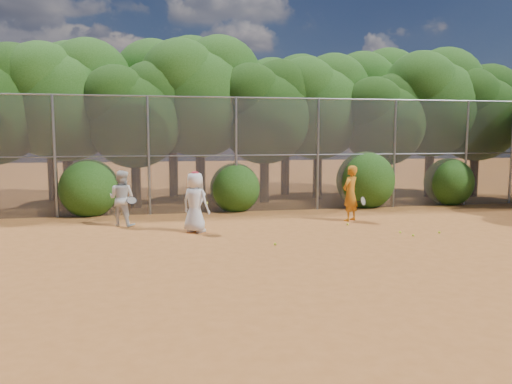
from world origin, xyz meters
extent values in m
plane|color=#A65B25|center=(0.00, 0.00, 0.00)|extent=(80.00, 80.00, 0.00)
cylinder|color=gray|center=(-7.00, 6.00, 2.00)|extent=(0.09, 0.09, 4.00)
cylinder|color=gray|center=(-4.00, 6.00, 2.00)|extent=(0.09, 0.09, 4.00)
cylinder|color=gray|center=(-1.00, 6.00, 2.00)|extent=(0.09, 0.09, 4.00)
cylinder|color=gray|center=(2.00, 6.00, 2.00)|extent=(0.09, 0.09, 4.00)
cylinder|color=gray|center=(5.00, 6.00, 2.00)|extent=(0.09, 0.09, 4.00)
cylinder|color=gray|center=(8.00, 6.00, 2.00)|extent=(0.09, 0.09, 4.00)
cylinder|color=gray|center=(0.00, 6.00, 4.00)|extent=(20.00, 0.05, 0.05)
cylinder|color=gray|center=(0.00, 6.00, 2.00)|extent=(20.00, 0.04, 0.04)
cube|color=slate|center=(0.00, 6.00, 2.00)|extent=(20.00, 0.02, 4.00)
cylinder|color=gray|center=(10.00, 6.00, 2.00)|extent=(0.09, 0.09, 4.00)
sphere|color=black|center=(-8.74, 8.38, 4.47)|extent=(3.05, 3.05, 3.05)
cylinder|color=black|center=(-7.00, 8.50, 1.26)|extent=(0.38, 0.38, 2.52)
sphere|color=#1F4B12|center=(-7.00, 8.50, 3.73)|extent=(4.03, 4.03, 4.03)
sphere|color=#1F4B12|center=(-6.19, 8.90, 4.74)|extent=(3.23, 3.23, 3.23)
sphere|color=#1F4B12|center=(-7.71, 8.20, 4.54)|extent=(3.02, 3.02, 3.02)
cylinder|color=black|center=(-4.50, 7.80, 1.08)|extent=(0.36, 0.36, 2.17)
sphere|color=black|center=(-4.50, 7.80, 3.21)|extent=(3.47, 3.47, 3.47)
sphere|color=black|center=(-3.81, 8.15, 4.08)|extent=(2.78, 2.78, 2.78)
sphere|color=black|center=(-5.11, 7.54, 3.91)|extent=(2.60, 2.60, 2.60)
cylinder|color=black|center=(-2.00, 8.80, 1.33)|extent=(0.39, 0.39, 2.66)
sphere|color=#1F4B12|center=(-2.00, 8.80, 3.94)|extent=(4.26, 4.26, 4.26)
sphere|color=#1F4B12|center=(-1.15, 9.23, 5.00)|extent=(3.40, 3.40, 3.40)
sphere|color=#1F4B12|center=(-2.74, 8.48, 4.79)|extent=(3.19, 3.19, 3.19)
cylinder|color=black|center=(0.50, 8.20, 1.14)|extent=(0.37, 0.37, 2.27)
sphere|color=black|center=(0.50, 8.20, 3.37)|extent=(3.64, 3.64, 3.64)
sphere|color=black|center=(1.23, 8.56, 4.28)|extent=(2.91, 2.91, 2.91)
sphere|color=black|center=(-0.14, 7.93, 4.10)|extent=(2.73, 2.73, 2.73)
cylinder|color=black|center=(3.00, 9.00, 1.22)|extent=(0.38, 0.38, 2.45)
sphere|color=#1F4B12|center=(3.00, 9.00, 3.63)|extent=(3.92, 3.92, 3.92)
sphere|color=#1F4B12|center=(3.78, 9.39, 4.61)|extent=(3.14, 3.14, 3.14)
sphere|color=#1F4B12|center=(2.31, 8.71, 4.41)|extent=(2.94, 2.94, 2.94)
cylinder|color=black|center=(5.50, 8.00, 1.05)|extent=(0.36, 0.36, 2.10)
sphere|color=black|center=(5.50, 8.00, 3.11)|extent=(3.36, 3.36, 3.36)
sphere|color=black|center=(6.17, 8.34, 3.95)|extent=(2.69, 2.69, 2.69)
sphere|color=black|center=(4.91, 7.75, 3.78)|extent=(2.52, 2.52, 2.52)
cylinder|color=black|center=(8.00, 8.60, 1.29)|extent=(0.39, 0.39, 2.59)
sphere|color=#1F4B12|center=(8.00, 8.60, 3.83)|extent=(4.14, 4.14, 4.14)
sphere|color=#1F4B12|center=(8.83, 9.01, 4.87)|extent=(3.32, 3.32, 3.32)
sphere|color=#1F4B12|center=(7.27, 8.29, 4.66)|extent=(3.11, 3.11, 3.11)
cylinder|color=black|center=(10.00, 8.30, 1.15)|extent=(0.37, 0.37, 2.31)
sphere|color=black|center=(10.00, 8.30, 3.42)|extent=(3.70, 3.70, 3.70)
sphere|color=black|center=(10.74, 8.67, 4.34)|extent=(2.96, 2.96, 2.96)
sphere|color=black|center=(9.35, 8.02, 4.16)|extent=(2.77, 2.77, 2.77)
cylinder|color=black|center=(-8.00, 10.80, 1.31)|extent=(0.39, 0.39, 2.62)
sphere|color=#1F4B12|center=(-8.00, 10.80, 3.88)|extent=(4.20, 4.20, 4.20)
sphere|color=#1F4B12|center=(-7.16, 11.22, 4.94)|extent=(3.36, 3.36, 3.36)
sphere|color=#1F4B12|center=(-8.73, 10.49, 4.72)|extent=(3.15, 3.15, 3.15)
cylinder|color=black|center=(-3.00, 11.00, 1.40)|extent=(0.40, 0.40, 2.80)
sphere|color=#1F4B12|center=(-3.00, 11.00, 4.14)|extent=(4.48, 4.48, 4.48)
sphere|color=#1F4B12|center=(-2.10, 11.45, 5.26)|extent=(3.58, 3.58, 3.58)
sphere|color=#1F4B12|center=(-3.78, 10.66, 5.04)|extent=(3.36, 3.36, 3.36)
cylinder|color=black|center=(2.00, 10.60, 1.26)|extent=(0.38, 0.38, 2.52)
sphere|color=#1F4B12|center=(2.00, 10.60, 3.73)|extent=(4.03, 4.03, 4.03)
sphere|color=#1F4B12|center=(2.81, 11.00, 4.74)|extent=(3.23, 3.23, 3.23)
sphere|color=#1F4B12|center=(1.29, 10.30, 4.54)|extent=(3.02, 3.02, 3.02)
cylinder|color=black|center=(6.50, 11.20, 1.36)|extent=(0.40, 0.40, 2.73)
sphere|color=#1F4B12|center=(6.50, 11.20, 4.04)|extent=(4.37, 4.37, 4.37)
sphere|color=#1F4B12|center=(7.37, 11.64, 5.13)|extent=(3.49, 3.49, 3.49)
sphere|color=#1F4B12|center=(5.74, 10.87, 4.91)|extent=(3.28, 3.28, 3.28)
sphere|color=#1F4B12|center=(-6.00, 6.30, 1.00)|extent=(2.00, 2.00, 2.00)
sphere|color=#1F4B12|center=(-1.00, 6.30, 0.90)|extent=(1.80, 1.80, 1.80)
sphere|color=#1F4B12|center=(4.00, 6.30, 1.10)|extent=(2.20, 2.20, 2.20)
sphere|color=#1F4B12|center=(7.50, 6.30, 0.95)|extent=(1.90, 1.90, 1.90)
imported|color=orange|center=(2.23, 3.44, 0.88)|extent=(0.77, 0.72, 1.76)
torus|color=black|center=(2.58, 3.24, 0.65)|extent=(0.30, 0.26, 0.30)
cylinder|color=black|center=(2.45, 3.41, 0.60)|extent=(0.20, 0.24, 0.09)
imported|color=white|center=(-2.72, 2.54, 0.85)|extent=(0.98, 0.94, 1.69)
ellipsoid|color=#AE1824|center=(-2.72, 2.54, 1.65)|extent=(0.22, 0.22, 0.13)
sphere|color=#D8EB2A|center=(-2.42, 2.34, 0.85)|extent=(0.07, 0.07, 0.07)
imported|color=silver|center=(-4.79, 3.96, 0.83)|extent=(1.01, 0.93, 1.67)
torus|color=black|center=(-4.49, 3.66, 0.80)|extent=(0.32, 0.26, 0.23)
cylinder|color=black|center=(-4.50, 3.81, 0.64)|extent=(0.05, 0.22, 0.23)
sphere|color=#D8EB2A|center=(3.88, 1.02, 0.03)|extent=(0.07, 0.07, 0.07)
sphere|color=#D8EB2A|center=(1.86, 2.70, 0.03)|extent=(0.07, 0.07, 0.07)
sphere|color=#D8EB2A|center=(2.96, 0.78, 0.03)|extent=(0.07, 0.07, 0.07)
sphere|color=#D8EB2A|center=(2.83, 1.25, 0.03)|extent=(0.07, 0.07, 0.07)
sphere|color=#D8EB2A|center=(-0.93, 0.48, 0.03)|extent=(0.07, 0.07, 0.07)
camera|label=1|loc=(-3.80, -11.27, 2.73)|focal=35.00mm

